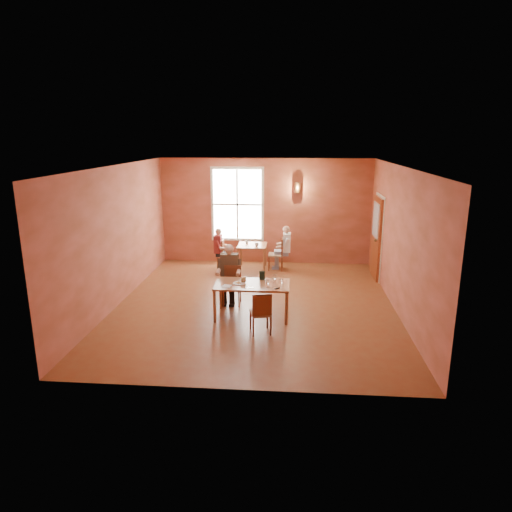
# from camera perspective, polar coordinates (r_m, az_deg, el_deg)

# --- Properties ---
(ground) EXTENTS (6.00, 7.00, 0.01)m
(ground) POSITION_cam_1_polar(r_m,az_deg,el_deg) (10.11, -0.09, -6.05)
(ground) COLOR brown
(ground) RESTS_ON ground
(wall_back) EXTENTS (6.00, 0.04, 3.00)m
(wall_back) POSITION_cam_1_polar(r_m,az_deg,el_deg) (13.11, 1.18, 5.59)
(wall_back) COLOR brown
(wall_back) RESTS_ON ground
(wall_front) EXTENTS (6.00, 0.04, 3.00)m
(wall_front) POSITION_cam_1_polar(r_m,az_deg,el_deg) (6.32, -2.73, -4.60)
(wall_front) COLOR brown
(wall_front) RESTS_ON ground
(wall_left) EXTENTS (0.04, 7.00, 3.00)m
(wall_left) POSITION_cam_1_polar(r_m,az_deg,el_deg) (10.36, -16.89, 2.47)
(wall_left) COLOR brown
(wall_left) RESTS_ON ground
(wall_right) EXTENTS (0.04, 7.00, 3.00)m
(wall_right) POSITION_cam_1_polar(r_m,az_deg,el_deg) (9.90, 17.50, 1.86)
(wall_right) COLOR brown
(wall_right) RESTS_ON ground
(ceiling) EXTENTS (6.00, 7.00, 0.04)m
(ceiling) POSITION_cam_1_polar(r_m,az_deg,el_deg) (9.46, -0.10, 11.17)
(ceiling) COLOR white
(ceiling) RESTS_ON wall_back
(window) EXTENTS (1.36, 0.10, 1.96)m
(window) POSITION_cam_1_polar(r_m,az_deg,el_deg) (13.10, -2.35, 6.46)
(window) COLOR white
(window) RESTS_ON wall_back
(door) EXTENTS (0.12, 1.04, 2.10)m
(door) POSITION_cam_1_polar(r_m,az_deg,el_deg) (12.18, 14.76, 2.23)
(door) COLOR maroon
(door) RESTS_ON ground
(wall_sconce) EXTENTS (0.16, 0.16, 0.28)m
(wall_sconce) POSITION_cam_1_polar(r_m,az_deg,el_deg) (12.89, 5.21, 8.51)
(wall_sconce) COLOR brown
(wall_sconce) RESTS_ON wall_back
(main_table) EXTENTS (1.50, 0.84, 0.70)m
(main_table) POSITION_cam_1_polar(r_m,az_deg,el_deg) (9.35, -0.49, -5.52)
(main_table) COLOR brown
(main_table) RESTS_ON ground
(chair_diner_main) EXTENTS (0.37, 0.37, 0.85)m
(chair_diner_main) POSITION_cam_1_polar(r_m,az_deg,el_deg) (9.99, -3.02, -3.75)
(chair_diner_main) COLOR #422211
(chair_diner_main) RESTS_ON ground
(diner_main) EXTENTS (0.50, 0.50, 1.26)m
(diner_main) POSITION_cam_1_polar(r_m,az_deg,el_deg) (9.90, -3.06, -2.69)
(diner_main) COLOR #432D20
(diner_main) RESTS_ON ground
(chair_empty) EXTENTS (0.44, 0.44, 0.82)m
(chair_empty) POSITION_cam_1_polar(r_m,az_deg,el_deg) (8.58, 0.56, -7.02)
(chair_empty) COLOR brown
(chair_empty) RESTS_ON ground
(plate_food) EXTENTS (0.32, 0.32, 0.03)m
(plate_food) POSITION_cam_1_polar(r_m,az_deg,el_deg) (9.23, -2.16, -3.39)
(plate_food) COLOR white
(plate_food) RESTS_ON main_table
(sandwich) EXTENTS (0.11, 0.11, 0.11)m
(sandwich) POSITION_cam_1_polar(r_m,az_deg,el_deg) (9.29, -1.59, -3.03)
(sandwich) COLOR tan
(sandwich) RESTS_ON main_table
(goblet_a) EXTENTS (0.08, 0.08, 0.17)m
(goblet_a) POSITION_cam_1_polar(r_m,az_deg,el_deg) (9.29, 2.32, -2.81)
(goblet_a) COLOR silver
(goblet_a) RESTS_ON main_table
(goblet_b) EXTENTS (0.07, 0.07, 0.16)m
(goblet_b) POSITION_cam_1_polar(r_m,az_deg,el_deg) (9.05, 3.16, -3.34)
(goblet_b) COLOR silver
(goblet_b) RESTS_ON main_table
(goblet_c) EXTENTS (0.08, 0.08, 0.16)m
(goblet_c) POSITION_cam_1_polar(r_m,az_deg,el_deg) (9.01, 1.48, -3.41)
(goblet_c) COLOR white
(goblet_c) RESTS_ON main_table
(menu_stand) EXTENTS (0.12, 0.08, 0.19)m
(menu_stand) POSITION_cam_1_polar(r_m,az_deg,el_deg) (9.45, 0.77, -2.46)
(menu_stand) COLOR black
(menu_stand) RESTS_ON main_table
(knife) EXTENTS (0.19, 0.04, 0.00)m
(knife) POSITION_cam_1_polar(r_m,az_deg,el_deg) (8.99, -0.85, -3.98)
(knife) COLOR white
(knife) RESTS_ON main_table
(napkin) EXTENTS (0.20, 0.20, 0.01)m
(napkin) POSITION_cam_1_polar(r_m,az_deg,el_deg) (9.10, -3.66, -3.76)
(napkin) COLOR white
(napkin) RESTS_ON main_table
(sunglasses) EXTENTS (0.11, 0.11, 0.01)m
(sunglasses) POSITION_cam_1_polar(r_m,az_deg,el_deg) (8.95, 2.67, -4.05)
(sunglasses) COLOR black
(sunglasses) RESTS_ON main_table
(second_table) EXTENTS (0.78, 0.78, 0.69)m
(second_table) POSITION_cam_1_polar(r_m,az_deg,el_deg) (12.65, -0.48, -0.11)
(second_table) COLOR brown
(second_table) RESTS_ON ground
(chair_diner_white) EXTENTS (0.39, 0.39, 0.89)m
(chair_diner_white) POSITION_cam_1_polar(r_m,az_deg,el_deg) (12.58, 2.47, 0.27)
(chair_diner_white) COLOR #3F2610
(chair_diner_white) RESTS_ON ground
(diner_white) EXTENTS (0.47, 0.47, 1.18)m
(diner_white) POSITION_cam_1_polar(r_m,az_deg,el_deg) (12.54, 2.61, 0.90)
(diner_white) COLOR silver
(diner_white) RESTS_ON ground
(chair_diner_maroon) EXTENTS (0.36, 0.36, 0.82)m
(chair_diner_maroon) POSITION_cam_1_polar(r_m,az_deg,el_deg) (12.70, -3.40, 0.23)
(chair_diner_maroon) COLOR #462410
(chair_diner_maroon) RESTS_ON ground
(diner_maroon) EXTENTS (0.45, 0.45, 1.11)m
(diner_maroon) POSITION_cam_1_polar(r_m,az_deg,el_deg) (12.67, -3.55, 0.88)
(diner_maroon) COLOR #591519
(diner_maroon) RESTS_ON ground
(cup_a) EXTENTS (0.11, 0.11, 0.08)m
(cup_a) POSITION_cam_1_polar(r_m,az_deg,el_deg) (12.41, 0.08, 1.45)
(cup_a) COLOR white
(cup_a) RESTS_ON second_table
(cup_b) EXTENTS (0.12, 0.12, 0.09)m
(cup_b) POSITION_cam_1_polar(r_m,az_deg,el_deg) (12.70, -1.16, 1.77)
(cup_b) COLOR silver
(cup_b) RESTS_ON second_table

